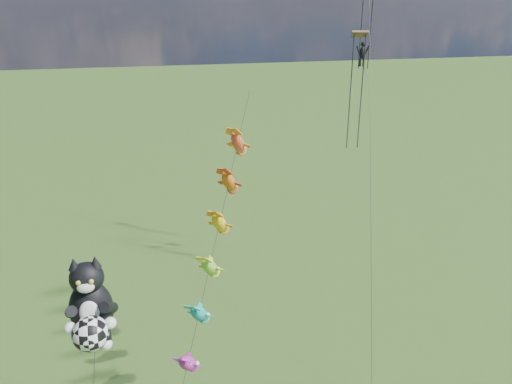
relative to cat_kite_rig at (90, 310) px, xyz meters
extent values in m
ellipsoid|color=black|center=(0.00, 0.35, -0.20)|extent=(2.42, 2.17, 2.96)
ellipsoid|color=black|center=(0.00, 0.25, 1.56)|extent=(1.91, 1.81, 1.50)
cone|color=black|center=(-0.46, 0.25, 2.34)|extent=(0.64, 0.64, 0.55)
cone|color=black|center=(0.46, 0.25, 2.34)|extent=(0.64, 0.64, 0.55)
ellipsoid|color=white|center=(0.00, -0.35, 1.42)|extent=(0.85, 0.59, 0.54)
ellipsoid|color=white|center=(0.00, -0.35, 0.08)|extent=(0.99, 0.60, 1.22)
sphere|color=gold|center=(-0.28, -0.41, 1.72)|extent=(0.22, 0.22, 0.22)
sphere|color=gold|center=(0.28, -0.41, 1.72)|extent=(0.22, 0.22, 0.22)
sphere|color=white|center=(-0.88, -0.62, -0.43)|extent=(0.55, 0.55, 0.55)
sphere|color=white|center=(0.88, -0.62, -0.43)|extent=(0.55, 0.55, 0.55)
sphere|color=white|center=(-0.46, 0.21, -2.18)|extent=(0.59, 0.59, 0.59)
sphere|color=white|center=(0.46, 0.21, -2.18)|extent=(0.59, 0.59, 0.59)
sphere|color=white|center=(0.00, -0.90, -0.66)|extent=(1.64, 1.64, 1.64)
cylinder|color=black|center=(5.97, 3.65, -0.67)|extent=(7.56, 13.94, 16.91)
ellipsoid|color=#D833AB|center=(4.32, 0.59, -4.39)|extent=(1.57, 2.08, 2.04)
ellipsoid|color=#198FBF|center=(5.16, 2.15, -2.49)|extent=(1.57, 2.08, 2.04)
ellipsoid|color=green|center=(6.00, 3.71, -0.60)|extent=(1.57, 2.08, 2.04)
ellipsoid|color=yellow|center=(6.84, 5.26, 1.29)|extent=(1.57, 2.08, 2.04)
ellipsoid|color=orange|center=(7.68, 6.82, 3.18)|extent=(1.57, 2.08, 2.04)
ellipsoid|color=red|center=(8.53, 8.38, 5.08)|extent=(1.57, 2.08, 2.04)
cylinder|color=black|center=(17.09, 7.60, 2.75)|extent=(5.04, 16.35, 23.74)
cube|color=#178939|center=(17.99, 13.03, 10.97)|extent=(1.22, 0.87, 0.48)
cylinder|color=black|center=(17.59, 13.03, 6.83)|extent=(0.08, 0.08, 8.28)
cylinder|color=black|center=(18.39, 13.03, 6.83)|extent=(0.08, 0.08, 8.28)
cylinder|color=black|center=(19.24, 15.75, 12.77)|extent=(0.08, 0.08, 9.48)
cylinder|color=black|center=(19.94, 15.75, 12.77)|extent=(0.08, 0.08, 9.48)
camera|label=1|loc=(3.39, -20.53, 13.64)|focal=35.00mm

